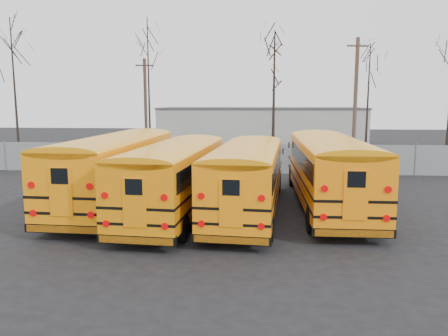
# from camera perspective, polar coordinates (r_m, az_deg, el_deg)

# --- Properties ---
(ground) EXTENTS (120.00, 120.00, 0.00)m
(ground) POSITION_cam_1_polar(r_m,az_deg,el_deg) (17.90, -1.26, -6.93)
(ground) COLOR black
(ground) RESTS_ON ground
(fence) EXTENTS (40.00, 0.04, 2.00)m
(fence) POSITION_cam_1_polar(r_m,az_deg,el_deg) (29.45, 1.07, 1.26)
(fence) COLOR gray
(fence) RESTS_ON ground
(distant_building) EXTENTS (22.00, 8.00, 4.00)m
(distant_building) POSITION_cam_1_polar(r_m,az_deg,el_deg) (49.23, 4.81, 5.42)
(distant_building) COLOR #B0B1AB
(distant_building) RESTS_ON ground
(bus_a) EXTENTS (3.25, 12.17, 3.38)m
(bus_a) POSITION_cam_1_polar(r_m,az_deg,el_deg) (20.55, -13.77, 0.50)
(bus_a) COLOR black
(bus_a) RESTS_ON ground
(bus_b) EXTENTS (3.44, 11.45, 3.16)m
(bus_b) POSITION_cam_1_polar(r_m,az_deg,el_deg) (18.63, -6.27, -0.52)
(bus_b) COLOR black
(bus_b) RESTS_ON ground
(bus_c) EXTENTS (3.43, 11.30, 3.12)m
(bus_c) POSITION_cam_1_polar(r_m,az_deg,el_deg) (18.52, 3.09, -0.62)
(bus_c) COLOR black
(bus_c) RESTS_ON ground
(bus_d) EXTENTS (2.78, 11.92, 3.33)m
(bus_d) POSITION_cam_1_polar(r_m,az_deg,el_deg) (20.03, 13.62, 0.22)
(bus_d) COLOR black
(bus_d) RESTS_ON ground
(utility_pole_left) EXTENTS (1.47, 0.35, 8.26)m
(utility_pole_left) POSITION_cam_1_polar(r_m,az_deg,el_deg) (37.11, -10.19, 7.70)
(utility_pole_left) COLOR #443126
(utility_pole_left) RESTS_ON ground
(utility_pole_right) EXTENTS (1.71, 0.48, 9.70)m
(utility_pole_right) POSITION_cam_1_polar(r_m,az_deg,el_deg) (36.24, 16.78, 8.61)
(utility_pole_right) COLOR brown
(utility_pole_right) RESTS_ON ground
(tree_0) EXTENTS (0.26, 0.26, 11.26)m
(tree_0) POSITION_cam_1_polar(r_m,az_deg,el_deg) (38.84, -25.65, 9.07)
(tree_0) COLOR black
(tree_0) RESTS_ON ground
(tree_1) EXTENTS (0.26, 0.26, 11.25)m
(tree_1) POSITION_cam_1_polar(r_m,az_deg,el_deg) (35.49, -9.78, 9.90)
(tree_1) COLOR black
(tree_1) RESTS_ON ground
(tree_2) EXTENTS (0.26, 0.26, 9.43)m
(tree_2) POSITION_cam_1_polar(r_m,az_deg,el_deg) (30.78, 6.51, 8.47)
(tree_2) COLOR black
(tree_2) RESTS_ON ground
(tree_3) EXTENTS (0.26, 0.26, 9.03)m
(tree_3) POSITION_cam_1_polar(r_m,az_deg,el_deg) (35.51, 18.24, 7.80)
(tree_3) COLOR black
(tree_3) RESTS_ON ground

